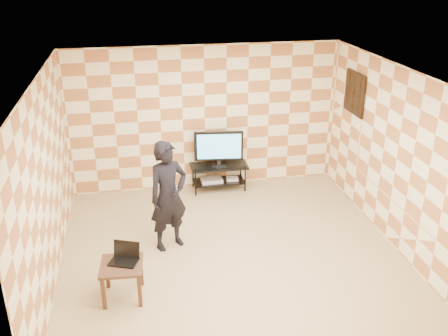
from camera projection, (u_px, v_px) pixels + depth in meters
The scene contains 14 objects.
floor at pixel (231, 253), 7.51m from camera, with size 5.00×5.00×0.00m, color tan.
wall_back at pixel (205, 118), 9.23m from camera, with size 5.00×0.02×2.70m, color #FEF3C7.
wall_front at pixel (285, 276), 4.72m from camera, with size 5.00×0.02×2.70m, color #FEF3C7.
wall_left at pixel (46, 186), 6.55m from camera, with size 0.02×5.00×2.70m, color #FEF3C7.
wall_right at pixel (397, 159), 7.40m from camera, with size 0.02×5.00×2.70m, color #FEF3C7.
ceiling at pixel (233, 76), 6.44m from camera, with size 5.00×5.00×0.02m, color white.
wall_art at pixel (355, 93), 8.56m from camera, with size 0.04×0.72×0.72m.
tv_stand at pixel (219, 171), 9.42m from camera, with size 1.07×0.48×0.50m.
tv at pixel (219, 147), 9.22m from camera, with size 0.91×0.20×0.66m.
dvd_player at pixel (212, 180), 9.45m from camera, with size 0.40×0.28×0.07m, color #B9B9BB.
game_console at pixel (232, 179), 9.52m from camera, with size 0.22×0.16×0.05m, color silver.
side_table at pixel (122, 270), 6.41m from camera, with size 0.58×0.58×0.50m.
laptop at pixel (125, 257), 6.44m from camera, with size 0.43×0.39×0.24m.
person at pixel (168, 196), 7.38m from camera, with size 0.62×0.41×1.71m, color black.
Camera 1 is at (-1.31, -6.25, 4.16)m, focal length 40.00 mm.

